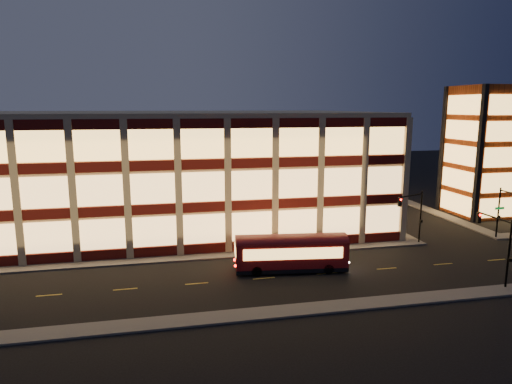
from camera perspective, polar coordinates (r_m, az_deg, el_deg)
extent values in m
plane|color=black|center=(46.54, -5.56, -8.43)|extent=(200.00, 200.00, 0.00)
cube|color=#514F4C|center=(47.25, -9.35, -8.13)|extent=(54.00, 2.00, 0.15)
cube|color=#514F4C|center=(68.46, 12.24, -2.34)|extent=(2.00, 30.00, 0.15)
cube|color=#514F4C|center=(73.61, 20.09, -1.85)|extent=(2.00, 30.00, 0.15)
cube|color=#514F4C|center=(34.57, -3.02, -15.25)|extent=(100.00, 2.00, 0.15)
cube|color=tan|center=(61.31, -10.28, 2.81)|extent=(50.00, 30.00, 14.00)
cube|color=tan|center=(60.78, -10.51, 9.60)|extent=(50.40, 30.40, 0.50)
cube|color=#470C0A|center=(47.91, -9.43, -7.15)|extent=(50.10, 0.25, 1.00)
cube|color=#EBAE62|center=(47.33, -9.50, -4.72)|extent=(49.00, 0.20, 3.00)
cube|color=#470C0A|center=(67.98, 11.59, -1.91)|extent=(0.25, 30.10, 1.00)
cube|color=#EBAE62|center=(67.56, 11.64, -0.17)|extent=(0.20, 29.00, 3.00)
cube|color=#470C0A|center=(46.76, -9.59, -2.00)|extent=(50.10, 0.25, 1.00)
cube|color=#EBAE62|center=(46.37, -9.67, 0.53)|extent=(49.00, 0.20, 3.00)
cube|color=#470C0A|center=(67.18, 11.72, 1.75)|extent=(0.25, 30.10, 1.00)
cube|color=#EBAE62|center=(66.89, 11.78, 3.53)|extent=(0.20, 29.00, 3.00)
cube|color=#470C0A|center=(46.01, -9.76, 3.35)|extent=(50.10, 0.25, 1.00)
cube|color=#EBAE62|center=(45.82, -9.84, 5.96)|extent=(49.00, 0.20, 3.00)
cube|color=#470C0A|center=(66.66, 11.87, 5.49)|extent=(0.25, 30.10, 1.00)
cube|color=#EBAE62|center=(66.51, 11.92, 7.29)|extent=(0.20, 29.00, 3.00)
cube|color=#8C3814|center=(71.74, 26.74, 4.57)|extent=(8.00, 8.00, 18.00)
cube|color=black|center=(66.14, 26.17, 4.20)|extent=(0.60, 0.60, 18.00)
cube|color=black|center=(72.57, 22.30, 4.97)|extent=(0.60, 0.60, 18.00)
cube|color=black|center=(77.35, 27.22, 4.89)|extent=(0.60, 0.60, 18.00)
cube|color=#FDB958|center=(69.63, 28.32, -1.72)|extent=(6.60, 0.16, 2.60)
cube|color=#FDB958|center=(70.28, 23.65, -1.23)|extent=(0.16, 6.60, 2.60)
cube|color=#FDB958|center=(69.06, 28.57, 1.04)|extent=(6.60, 0.16, 2.60)
cube|color=#FDB958|center=(69.71, 23.86, 1.50)|extent=(0.16, 6.60, 2.60)
cube|color=#FDB958|center=(68.65, 28.82, 3.84)|extent=(6.60, 0.16, 2.60)
cube|color=#FDB958|center=(69.31, 24.07, 4.28)|extent=(0.16, 6.60, 2.60)
cube|color=#FDB958|center=(68.41, 29.08, 6.66)|extent=(6.60, 0.16, 2.60)
cube|color=#FDB958|center=(69.07, 24.28, 7.08)|extent=(0.16, 6.60, 2.60)
cube|color=#FDB958|center=(68.34, 29.33, 9.50)|extent=(6.60, 0.16, 2.60)
cube|color=#FDB958|center=(69.00, 24.50, 9.89)|extent=(0.16, 6.60, 2.60)
cylinder|color=black|center=(54.12, 19.86, -3.00)|extent=(0.18, 0.18, 6.00)
cylinder|color=black|center=(52.05, 18.84, -0.42)|extent=(3.56, 1.63, 0.14)
cube|color=black|center=(50.63, 17.53, -1.21)|extent=(0.32, 0.32, 0.95)
sphere|color=#FF0C05|center=(50.42, 17.65, -0.92)|extent=(0.20, 0.20, 0.20)
cube|color=black|center=(54.05, 19.94, -3.46)|extent=(0.25, 0.18, 0.28)
cylinder|color=black|center=(59.95, 28.02, -2.34)|extent=(0.18, 0.18, 6.00)
cube|color=black|center=(59.88, 28.11, -2.75)|extent=(0.25, 0.18, 0.28)
cube|color=#0C7226|center=(59.72, 28.17, -1.81)|extent=(1.20, 0.06, 0.28)
cylinder|color=black|center=(43.83, 29.04, -6.85)|extent=(0.18, 0.18, 6.00)
cylinder|color=black|center=(44.63, 27.68, -2.84)|extent=(0.14, 4.00, 0.14)
cube|color=black|center=(46.24, 26.07, -2.91)|extent=(0.32, 0.32, 0.95)
sphere|color=#FF0C05|center=(46.04, 26.23, -2.59)|extent=(0.20, 0.20, 0.20)
cube|color=black|center=(43.80, 29.16, -7.42)|extent=(0.25, 0.18, 0.28)
cube|color=maroon|center=(42.98, 4.40, -7.56)|extent=(10.60, 3.80, 2.38)
cube|color=black|center=(43.44, 4.37, -9.31)|extent=(10.60, 3.80, 0.36)
cylinder|color=black|center=(41.93, 0.10, -9.88)|extent=(0.96, 0.42, 0.93)
cylinder|color=black|center=(44.07, -0.18, -8.84)|extent=(0.96, 0.42, 0.93)
cylinder|color=black|center=(43.02, 9.05, -9.48)|extent=(0.96, 0.42, 0.93)
cylinder|color=black|center=(45.10, 8.34, -8.50)|extent=(0.96, 0.42, 0.93)
cube|color=#FDB958|center=(41.65, 4.71, -7.72)|extent=(9.06, 1.14, 1.04)
cube|color=#FDB958|center=(44.13, 4.12, -6.64)|extent=(9.06, 1.14, 1.04)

